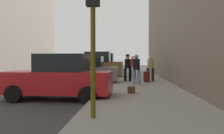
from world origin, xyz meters
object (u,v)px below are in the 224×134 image
(pedestrian_in_tan_coat, at_px, (150,67))
(traffic_light, at_px, (93,10))
(duffel_bag, at_px, (131,90))
(pedestrian_in_red_jacket, at_px, (133,66))
(parked_gray_coupe, at_px, (85,71))
(pedestrian_in_jeans, at_px, (136,68))
(fire_hydrant, at_px, (116,74))
(rolling_suitcase, at_px, (147,77))
(parked_black_suv, at_px, (102,65))
(parked_bronze_suv, at_px, (96,66))
(pedestrian_with_fedora, at_px, (128,66))
(parked_red_hatchback, at_px, (59,78))

(pedestrian_in_tan_coat, bearing_deg, traffic_light, -102.49)
(duffel_bag, bearing_deg, pedestrian_in_red_jacket, 88.41)
(parked_gray_coupe, xyz_separation_m, pedestrian_in_jeans, (3.20, -1.48, 0.26))
(fire_hydrant, bearing_deg, pedestrian_in_red_jacket, 26.64)
(rolling_suitcase, bearing_deg, parked_black_suv, 110.33)
(parked_bronze_suv, xyz_separation_m, pedestrian_with_fedora, (2.71, -4.99, 0.10))
(fire_hydrant, bearing_deg, rolling_suitcase, -54.58)
(parked_red_hatchback, distance_m, pedestrian_with_fedora, 7.29)
(fire_hydrant, xyz_separation_m, pedestrian_with_fedora, (0.91, -2.52, 0.64))
(fire_hydrant, xyz_separation_m, duffel_bag, (1.05, -8.32, -0.21))
(parked_bronze_suv, distance_m, pedestrian_in_jeans, 7.75)
(parked_red_hatchback, xyz_separation_m, parked_bronze_suv, (-0.00, 11.74, 0.18))
(parked_bronze_suv, relative_size, traffic_light, 1.29)
(parked_red_hatchback, height_order, pedestrian_in_tan_coat, pedestrian_in_tan_coat)
(parked_black_suv, relative_size, pedestrian_in_tan_coat, 2.71)
(rolling_suitcase, bearing_deg, duffel_bag, -101.23)
(traffic_light, height_order, pedestrian_in_jeans, traffic_light)
(parked_gray_coupe, relative_size, pedestrian_in_tan_coat, 2.47)
(pedestrian_with_fedora, height_order, duffel_bag, pedestrian_with_fedora)
(pedestrian_in_tan_coat, relative_size, pedestrian_in_red_jacket, 1.00)
(parked_gray_coupe, distance_m, pedestrian_in_jeans, 3.54)
(parked_gray_coupe, height_order, parked_bronze_suv, parked_bronze_suv)
(parked_bronze_suv, relative_size, fire_hydrant, 6.61)
(pedestrian_in_tan_coat, bearing_deg, pedestrian_in_red_jacket, 111.64)
(parked_red_hatchback, distance_m, pedestrian_in_jeans, 5.68)
(parked_gray_coupe, relative_size, traffic_light, 1.17)
(pedestrian_with_fedora, height_order, pedestrian_in_jeans, pedestrian_with_fedora)
(parked_gray_coupe, distance_m, rolling_suitcase, 3.94)
(parked_black_suv, bearing_deg, pedestrian_in_jeans, -75.28)
(pedestrian_in_red_jacket, bearing_deg, parked_red_hatchback, -107.36)
(parked_red_hatchback, distance_m, pedestrian_in_tan_coat, 8.25)
(fire_hydrant, height_order, duffel_bag, fire_hydrant)
(traffic_light, bearing_deg, pedestrian_in_jeans, 80.80)
(parked_black_suv, bearing_deg, parked_red_hatchback, -90.00)
(parked_gray_coupe, distance_m, parked_black_suv, 10.71)
(parked_red_hatchback, xyz_separation_m, pedestrian_in_jeans, (3.20, 4.68, 0.26))
(parked_gray_coupe, height_order, rolling_suitcase, parked_gray_coupe)
(parked_black_suv, height_order, traffic_light, traffic_light)
(parked_gray_coupe, bearing_deg, parked_bronze_suv, 90.00)
(parked_gray_coupe, distance_m, traffic_light, 10.16)
(parked_gray_coupe, relative_size, rolling_suitcase, 4.06)
(pedestrian_in_tan_coat, bearing_deg, duffel_bag, -102.65)
(traffic_light, bearing_deg, duffel_bag, 77.72)
(fire_hydrant, xyz_separation_m, pedestrian_in_jeans, (1.40, -4.59, 0.61))
(pedestrian_with_fedora, bearing_deg, traffic_light, -94.71)
(pedestrian_in_red_jacket, height_order, pedestrian_in_jeans, same)
(parked_bronze_suv, bearing_deg, duffel_bag, -75.19)
(parked_black_suv, height_order, fire_hydrant, parked_black_suv)
(parked_black_suv, relative_size, fire_hydrant, 6.59)
(parked_gray_coupe, relative_size, duffel_bag, 9.60)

